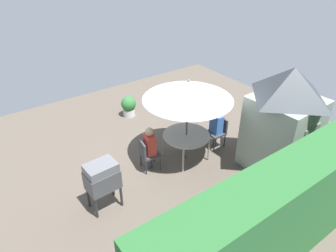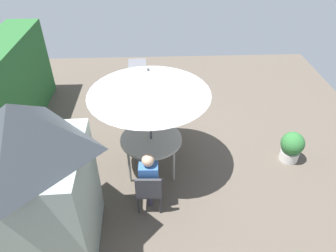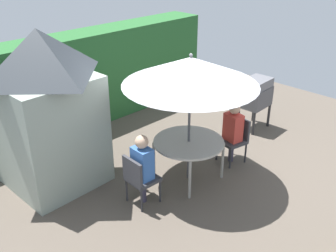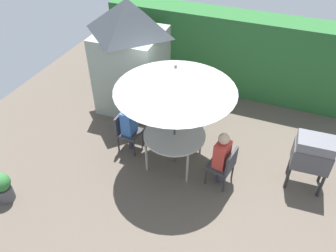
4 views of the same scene
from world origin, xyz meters
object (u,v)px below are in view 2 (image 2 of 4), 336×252
Objects in this scene: person_in_blue at (149,176)px; garden_shed at (35,183)px; patio_umbrella at (149,82)px; patio_table at (151,140)px; potted_plant_by_shed at (292,146)px; chair_near_shed at (160,117)px; bbq_grill at (138,76)px; person_in_red at (160,109)px; chair_far_side at (149,189)px.

garden_shed is at bearing 113.63° from person_in_blue.
patio_table is at bearing -14.04° from patio_umbrella.
patio_table is at bearing 91.40° from potted_plant_by_shed.
patio_umbrella is 1.94m from chair_near_shed.
bbq_grill is 1.68× the size of potted_plant_by_shed.
person_in_blue reaches higher than patio_table.
garden_shed is at bearing 147.13° from chair_near_shed.
chair_near_shed is (-1.51, -0.57, -0.33)m from bbq_grill.
bbq_grill is 4.30m from potted_plant_by_shed.
patio_table is 1.07m from person_in_blue.
person_in_red is at bearing -10.82° from patio_table.
bbq_grill is 3.72m from person_in_blue.
patio_umbrella is 1.68m from person_in_red.
patio_table is at bearing -43.12° from garden_shed.
chair_near_shed is at bearing -32.87° from garden_shed.
chair_far_side is at bearing 177.68° from person_in_blue.
garden_shed is 5.18m from potted_plant_by_shed.
chair_far_side reaches higher than patio_table.
garden_shed is 3.92× the size of potted_plant_by_shed.
chair_far_side is at bearing 177.68° from patio_table.
chair_far_side is (-1.15, 0.05, -0.19)m from patio_table.
potted_plant_by_shed is (1.85, -4.73, -1.05)m from garden_shed.
potted_plant_by_shed is at bearing -68.65° from garden_shed.
chair_near_shed is at bearing -159.29° from bbq_grill.
patio_umbrella is 2.64× the size of chair_far_side.
bbq_grill reaches higher than chair_far_side.
person_in_red reaches higher than patio_table.
patio_table is 1.37m from patio_umbrella.
chair_far_side is at bearing -175.37° from bbq_grill.
chair_near_shed is at bearing -10.82° from patio_umbrella.
potted_plant_by_shed is 3.05m from person_in_red.
patio_umbrella is at bearing 91.40° from potted_plant_by_shed.
bbq_grill is (2.64, 0.35, 0.13)m from patio_table.
patio_table is at bearing 169.18° from chair_near_shed.
garden_shed reaches higher than bbq_grill.
garden_shed is at bearing 136.88° from patio_table.
garden_shed is 1.95m from chair_far_side.
patio_table is 2.67m from bbq_grill.
patio_umbrella is at bearing -43.12° from garden_shed.
chair_near_shed is at bearing 69.66° from potted_plant_by_shed.
patio_umbrella reaches higher than chair_far_side.
chair_far_side is (-2.28, 0.26, 0.00)m from chair_near_shed.
patio_umbrella is at bearing -2.32° from person_in_blue.
patio_umbrella is 1.98× the size of bbq_grill.
chair_near_shed is 0.71× the size of person_in_blue.
chair_far_side is at bearing 173.43° from chair_near_shed.
chair_far_side reaches higher than potted_plant_by_shed.
person_in_red is at bearing -6.57° from person_in_blue.
garden_shed reaches higher than chair_far_side.
patio_table reaches higher than potted_plant_by_shed.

